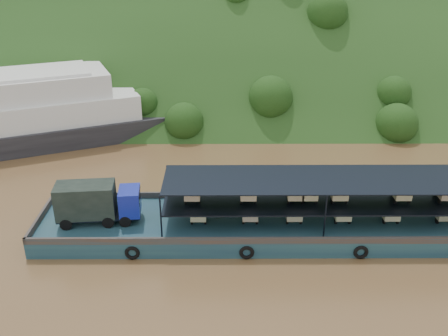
{
  "coord_description": "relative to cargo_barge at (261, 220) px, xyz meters",
  "views": [
    {
      "loc": [
        -2.2,
        -34.5,
        20.54
      ],
      "look_at": [
        -2.0,
        3.0,
        3.2
      ],
      "focal_mm": 40.0,
      "sensor_mm": 36.0,
      "label": 1
    }
  ],
  "objects": [
    {
      "name": "ground",
      "position": [
        -0.79,
        1.88,
        -1.09
      ],
      "size": [
        160.0,
        160.0,
        0.0
      ],
      "primitive_type": "plane",
      "color": "brown",
      "rests_on": "ground"
    },
    {
      "name": "hillside",
      "position": [
        -0.79,
        37.88,
        -1.09
      ],
      "size": [
        140.0,
        39.6,
        39.6
      ],
      "primitive_type": "cube",
      "rotation": [
        0.79,
        0.0,
        0.0
      ],
      "color": "#1A3413",
      "rests_on": "ground"
    },
    {
      "name": "cargo_barge",
      "position": [
        0.0,
        0.0,
        0.0
      ],
      "size": [
        35.0,
        7.18,
        4.54
      ],
      "color": "#132E45",
      "rests_on": "ground"
    }
  ]
}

